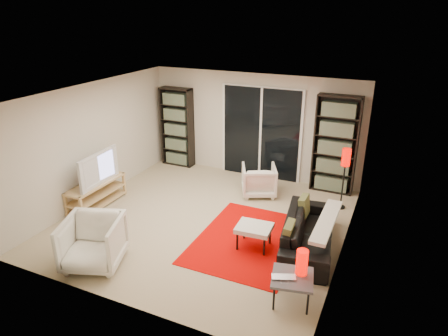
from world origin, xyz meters
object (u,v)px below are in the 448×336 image
at_px(bookshelf_right, 335,145).
at_px(sofa, 309,232).
at_px(bookshelf_left, 177,127).
at_px(ottoman, 254,229).
at_px(floor_lamp, 345,164).
at_px(armchair_back, 259,180).
at_px(side_table, 292,279).
at_px(armchair_front, 93,242).
at_px(tv_stand, 97,193).

relative_size(bookshelf_right, sofa, 1.07).
relative_size(bookshelf_left, ottoman, 3.24).
xyz_separation_m(bookshelf_left, floor_lamp, (4.18, -0.75, -0.04)).
relative_size(armchair_back, side_table, 1.10).
bearing_deg(armchair_front, armchair_back, 46.89).
height_order(bookshelf_left, armchair_back, bookshelf_left).
bearing_deg(bookshelf_right, sofa, -88.39).
bearing_deg(tv_stand, ottoman, -2.05).
height_order(sofa, floor_lamp, floor_lamp).
xyz_separation_m(armchair_back, side_table, (1.55, -2.99, 0.04)).
height_order(bookshelf_right, sofa, bookshelf_right).
bearing_deg(armchair_back, tv_stand, 8.54).
relative_size(bookshelf_right, armchair_back, 2.93).
relative_size(bookshelf_left, armchair_back, 2.73).
bearing_deg(ottoman, floor_lamp, 62.02).
bearing_deg(ottoman, armchair_back, 107.63).
bearing_deg(ottoman, bookshelf_right, 74.84).
height_order(armchair_front, ottoman, armchair_front).
relative_size(ottoman, side_table, 0.92).
bearing_deg(sofa, tv_stand, 85.15).
bearing_deg(bookshelf_right, armchair_back, -148.76).
xyz_separation_m(armchair_front, ottoman, (2.08, 1.48, -0.05)).
distance_m(bookshelf_left, floor_lamp, 4.25).
relative_size(bookshelf_right, side_table, 3.22).
height_order(bookshelf_right, side_table, bookshelf_right).
distance_m(bookshelf_right, floor_lamp, 0.82).
bearing_deg(tv_stand, sofa, 3.33).
relative_size(side_table, floor_lamp, 0.52).
bearing_deg(sofa, armchair_back, 34.16).
xyz_separation_m(armchair_back, armchair_front, (-1.46, -3.44, 0.07)).
height_order(sofa, armchair_back, armchair_back).
xyz_separation_m(tv_stand, armchair_front, (1.34, -1.60, 0.13)).
bearing_deg(floor_lamp, tv_stand, -156.85).
xyz_separation_m(tv_stand, sofa, (4.24, 0.25, 0.02)).
distance_m(bookshelf_right, side_table, 3.90).
bearing_deg(bookshelf_left, bookshelf_right, -0.00).
xyz_separation_m(ottoman, side_table, (0.93, -1.04, 0.01)).
distance_m(ottoman, floor_lamp, 2.39).
xyz_separation_m(bookshelf_left, bookshelf_right, (3.85, -0.00, 0.07)).
height_order(bookshelf_left, floor_lamp, bookshelf_left).
relative_size(bookshelf_left, tv_stand, 1.44).
height_order(bookshelf_right, floor_lamp, bookshelf_right).
bearing_deg(sofa, bookshelf_right, -6.57).
bearing_deg(armchair_back, bookshelf_left, -43.47).
distance_m(tv_stand, armchair_back, 3.34).
xyz_separation_m(bookshelf_left, armchair_back, (2.47, -0.84, -0.65)).
distance_m(armchair_front, ottoman, 2.55).
height_order(sofa, armchair_front, armchair_front).
relative_size(armchair_back, ottoman, 1.19).
bearing_deg(bookshelf_right, floor_lamp, -66.08).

